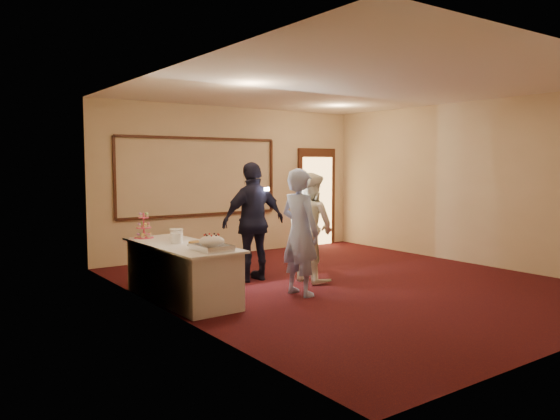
{
  "coord_description": "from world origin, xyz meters",
  "views": [
    {
      "loc": [
        -5.74,
        -6.18,
        1.85
      ],
      "look_at": [
        -0.94,
        0.56,
        1.15
      ],
      "focal_mm": 35.0,
      "sensor_mm": 36.0,
      "label": 1
    }
  ],
  "objects_px": {
    "cupcake_stand": "(144,228)",
    "plate_stack_b": "(177,234)",
    "pavlova_tray": "(212,244)",
    "guest": "(254,222)",
    "tart": "(197,244)",
    "woman": "(310,227)",
    "man": "(300,232)",
    "buffet_table": "(182,272)",
    "plate_stack_a": "(177,238)"
  },
  "relations": [
    {
      "from": "man",
      "to": "buffet_table",
      "type": "bearing_deg",
      "value": 56.58
    },
    {
      "from": "pavlova_tray",
      "to": "man",
      "type": "xyz_separation_m",
      "value": [
        1.41,
        0.03,
        0.04
      ]
    },
    {
      "from": "buffet_table",
      "to": "man",
      "type": "xyz_separation_m",
      "value": [
        1.48,
        -0.71,
        0.51
      ]
    },
    {
      "from": "pavlova_tray",
      "to": "tart",
      "type": "bearing_deg",
      "value": 85.52
    },
    {
      "from": "cupcake_stand",
      "to": "plate_stack_a",
      "type": "distance_m",
      "value": 0.79
    },
    {
      "from": "plate_stack_b",
      "to": "guest",
      "type": "height_order",
      "value": "guest"
    },
    {
      "from": "guest",
      "to": "plate_stack_a",
      "type": "bearing_deg",
      "value": 15.43
    },
    {
      "from": "plate_stack_a",
      "to": "plate_stack_b",
      "type": "height_order",
      "value": "plate_stack_b"
    },
    {
      "from": "cupcake_stand",
      "to": "guest",
      "type": "bearing_deg",
      "value": -12.65
    },
    {
      "from": "plate_stack_a",
      "to": "woman",
      "type": "xyz_separation_m",
      "value": [
        2.21,
        -0.15,
        0.02
      ]
    },
    {
      "from": "plate_stack_b",
      "to": "pavlova_tray",
      "type": "bearing_deg",
      "value": -92.27
    },
    {
      "from": "man",
      "to": "plate_stack_a",
      "type": "bearing_deg",
      "value": 54.44
    },
    {
      "from": "buffet_table",
      "to": "woman",
      "type": "relative_size",
      "value": 1.26
    },
    {
      "from": "plate_stack_a",
      "to": "plate_stack_b",
      "type": "bearing_deg",
      "value": 65.69
    },
    {
      "from": "pavlova_tray",
      "to": "buffet_table",
      "type": "bearing_deg",
      "value": 95.58
    },
    {
      "from": "tart",
      "to": "woman",
      "type": "distance_m",
      "value": 2.08
    },
    {
      "from": "man",
      "to": "guest",
      "type": "bearing_deg",
      "value": -7.36
    },
    {
      "from": "tart",
      "to": "guest",
      "type": "height_order",
      "value": "guest"
    },
    {
      "from": "tart",
      "to": "man",
      "type": "bearing_deg",
      "value": -18.48
    },
    {
      "from": "man",
      "to": "woman",
      "type": "bearing_deg",
      "value": -55.3
    },
    {
      "from": "pavlova_tray",
      "to": "plate_stack_b",
      "type": "distance_m",
      "value": 1.13
    },
    {
      "from": "cupcake_stand",
      "to": "man",
      "type": "bearing_deg",
      "value": -42.91
    },
    {
      "from": "tart",
      "to": "woman",
      "type": "xyz_separation_m",
      "value": [
        2.07,
        0.18,
        0.06
      ]
    },
    {
      "from": "cupcake_stand",
      "to": "tart",
      "type": "bearing_deg",
      "value": -74.65
    },
    {
      "from": "cupcake_stand",
      "to": "guest",
      "type": "distance_m",
      "value": 1.71
    },
    {
      "from": "pavlova_tray",
      "to": "plate_stack_b",
      "type": "height_order",
      "value": "pavlova_tray"
    },
    {
      "from": "cupcake_stand",
      "to": "plate_stack_b",
      "type": "relative_size",
      "value": 2.13
    },
    {
      "from": "buffet_table",
      "to": "plate_stack_b",
      "type": "relative_size",
      "value": 11.29
    },
    {
      "from": "buffet_table",
      "to": "tart",
      "type": "height_order",
      "value": "tart"
    },
    {
      "from": "pavlova_tray",
      "to": "cupcake_stand",
      "type": "xyz_separation_m",
      "value": [
        -0.26,
        1.58,
        0.06
      ]
    },
    {
      "from": "plate_stack_a",
      "to": "buffet_table",
      "type": "bearing_deg",
      "value": -72.5
    },
    {
      "from": "pavlova_tray",
      "to": "cupcake_stand",
      "type": "distance_m",
      "value": 1.61
    },
    {
      "from": "woman",
      "to": "guest",
      "type": "bearing_deg",
      "value": 47.77
    },
    {
      "from": "man",
      "to": "guest",
      "type": "height_order",
      "value": "guest"
    },
    {
      "from": "tart",
      "to": "plate_stack_a",
      "type": "bearing_deg",
      "value": 112.27
    },
    {
      "from": "cupcake_stand",
      "to": "woman",
      "type": "height_order",
      "value": "woman"
    },
    {
      "from": "pavlova_tray",
      "to": "guest",
      "type": "xyz_separation_m",
      "value": [
        1.4,
        1.21,
        0.09
      ]
    },
    {
      "from": "man",
      "to": "guest",
      "type": "distance_m",
      "value": 1.18
    },
    {
      "from": "woman",
      "to": "guest",
      "type": "distance_m",
      "value": 0.9
    },
    {
      "from": "buffet_table",
      "to": "woman",
      "type": "bearing_deg",
      "value": -1.74
    },
    {
      "from": "pavlova_tray",
      "to": "tart",
      "type": "distance_m",
      "value": 0.49
    },
    {
      "from": "woman",
      "to": "plate_stack_b",
      "type": "bearing_deg",
      "value": 72.47
    },
    {
      "from": "pavlova_tray",
      "to": "guest",
      "type": "height_order",
      "value": "guest"
    },
    {
      "from": "tart",
      "to": "woman",
      "type": "height_order",
      "value": "woman"
    },
    {
      "from": "plate_stack_b",
      "to": "man",
      "type": "xyz_separation_m",
      "value": [
        1.37,
        -1.11,
        0.04
      ]
    },
    {
      "from": "plate_stack_b",
      "to": "guest",
      "type": "distance_m",
      "value": 1.36
    },
    {
      "from": "plate_stack_b",
      "to": "guest",
      "type": "bearing_deg",
      "value": 3.23
    },
    {
      "from": "cupcake_stand",
      "to": "tart",
      "type": "xyz_separation_m",
      "value": [
        0.3,
        -1.1,
        -0.12
      ]
    },
    {
      "from": "buffet_table",
      "to": "plate_stack_a",
      "type": "xyz_separation_m",
      "value": [
        -0.03,
        0.08,
        0.45
      ]
    },
    {
      "from": "man",
      "to": "woman",
      "type": "relative_size",
      "value": 1.04
    }
  ]
}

